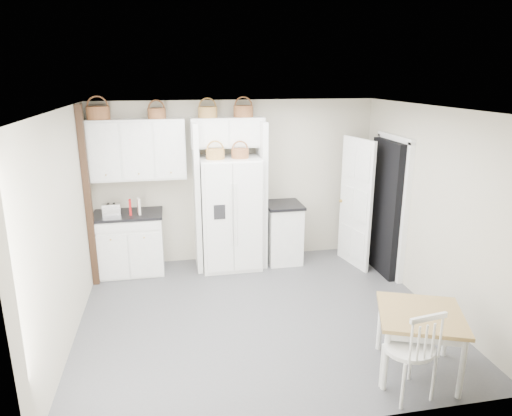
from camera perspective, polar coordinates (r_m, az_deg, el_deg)
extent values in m
plane|color=#4F5051|center=(6.04, 0.52, -13.15)|extent=(4.50, 4.50, 0.00)
plane|color=white|center=(5.27, 0.59, 12.29)|extent=(4.50, 4.50, 0.00)
plane|color=#AFA690|center=(7.42, -2.49, 3.29)|extent=(4.50, 0.00, 4.50)
plane|color=#AFA690|center=(5.55, -22.89, -2.53)|extent=(0.00, 4.00, 4.00)
plane|color=#AFA690|center=(6.34, 20.92, -0.07)|extent=(0.00, 4.00, 4.00)
cube|color=white|center=(7.18, -3.24, -0.61)|extent=(0.91, 0.73, 1.77)
cube|color=white|center=(7.33, -15.45, -4.34)|extent=(0.99, 0.63, 0.92)
cube|color=white|center=(7.50, 3.38, -3.18)|extent=(0.53, 0.64, 0.94)
cube|color=brown|center=(5.13, 19.58, -15.55)|extent=(1.06, 1.06, 0.68)
cube|color=white|center=(4.71, 18.65, -16.30)|extent=(0.55, 0.51, 0.99)
cube|color=black|center=(7.18, -15.74, -0.76)|extent=(1.03, 0.67, 0.04)
cube|color=black|center=(7.35, 3.44, 0.43)|extent=(0.58, 0.68, 0.04)
cube|color=silver|center=(7.09, -17.61, -0.19)|extent=(0.27, 0.16, 0.18)
cube|color=#AB0E10|center=(7.06, -15.45, 0.10)|extent=(0.04, 0.15, 0.22)
cube|color=beige|center=(7.05, -14.43, 0.21)|extent=(0.06, 0.16, 0.24)
cylinder|color=brown|center=(7.07, -19.13, 11.17)|extent=(0.33, 0.33, 0.19)
cylinder|color=brown|center=(7.01, -12.30, 11.50)|extent=(0.26, 0.26, 0.15)
cylinder|color=olive|center=(7.03, -6.06, 11.83)|extent=(0.29, 0.29, 0.16)
cylinder|color=brown|center=(7.10, -1.60, 11.99)|extent=(0.30, 0.30, 0.17)
cylinder|color=olive|center=(6.84, -5.11, 6.74)|extent=(0.28, 0.28, 0.15)
cylinder|color=brown|center=(6.89, -2.01, 6.83)|extent=(0.26, 0.26, 0.14)
cube|color=white|center=(7.08, -14.54, 7.10)|extent=(1.40, 0.34, 0.90)
cube|color=white|center=(7.09, -3.59, 9.44)|extent=(1.12, 0.34, 0.45)
cube|color=white|center=(7.10, -7.40, 1.32)|extent=(0.08, 0.60, 2.30)
cube|color=white|center=(7.23, 0.69, 1.73)|extent=(0.08, 0.60, 2.30)
cube|color=#331D0F|center=(6.81, -20.28, 1.10)|extent=(0.09, 0.09, 2.60)
cube|color=black|center=(7.20, 16.02, 0.00)|extent=(0.18, 0.85, 2.05)
cube|color=white|center=(7.34, 12.35, 0.57)|extent=(0.21, 0.79, 2.05)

